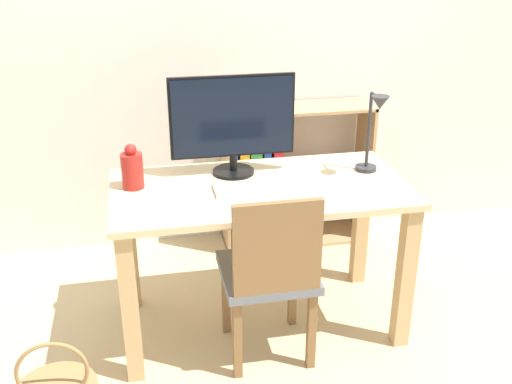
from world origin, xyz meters
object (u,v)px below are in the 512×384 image
Objects in this scene: desk_lamp at (374,126)px; keyboard at (248,188)px; monitor at (233,120)px; vase at (132,169)px; bookshelf at (269,181)px; chair at (270,271)px.

keyboard is at bearing -173.53° from desk_lamp.
monitor reaches higher than vase.
desk_lamp is at bearing 6.47° from keyboard.
monitor reaches higher than bookshelf.
desk_lamp is at bearing -3.14° from vase.
monitor is 0.92m from bookshelf.
vase reaches higher than chair.
desk_lamp reaches higher than vase.
keyboard is at bearing -81.52° from monitor.
monitor is 0.65× the size of bookshelf.
keyboard is 0.34× the size of bookshelf.
keyboard is 0.51m from vase.
bookshelf reaches higher than keyboard.
desk_lamp is (1.08, -0.06, 0.15)m from vase.
bookshelf is at bearing 71.37° from keyboard.
monitor is at bearing 10.36° from vase.
keyboard is at bearing 96.12° from chair.
monitor is 0.33m from keyboard.
desk_lamp reaches higher than chair.
keyboard is (0.03, -0.21, -0.25)m from monitor.
desk_lamp is at bearing -68.75° from bookshelf.
vase is at bearing 165.59° from keyboard.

